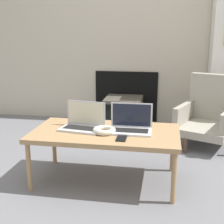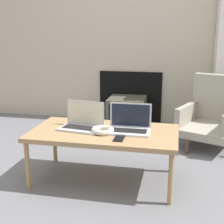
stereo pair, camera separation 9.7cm
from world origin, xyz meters
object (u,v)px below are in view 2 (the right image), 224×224
object	(u,v)px
laptop_left	(82,122)
armchair	(212,114)
headphones	(103,130)
laptop_right	(129,125)
phone	(119,138)
tv	(127,112)

from	to	relation	value
laptop_left	armchair	xyz separation A→B (m)	(1.12, 1.06, -0.14)
laptop_left	headphones	xyz separation A→B (m)	(0.19, -0.08, -0.03)
laptop_right	phone	bearing A→B (deg)	-102.78
armchair	laptop_right	bearing A→B (deg)	-102.14
laptop_left	laptop_right	size ratio (longest dim) A/B	1.08
laptop_right	armchair	xyz separation A→B (m)	(0.74, 1.06, -0.14)
laptop_left	phone	size ratio (longest dim) A/B	2.55
laptop_left	laptop_right	bearing A→B (deg)	8.38
phone	armchair	xyz separation A→B (m)	(0.78, 1.26, -0.10)
armchair	laptop_left	bearing A→B (deg)	-113.99
laptop_right	headphones	xyz separation A→B (m)	(-0.19, -0.08, -0.03)
laptop_right	armchair	distance (m)	1.30
laptop_right	headphones	distance (m)	0.21
tv	laptop_left	bearing A→B (deg)	-94.60
laptop_right	phone	world-z (taller)	laptop_right
laptop_left	phone	distance (m)	0.40
headphones	armchair	xyz separation A→B (m)	(0.93, 1.14, -0.12)
laptop_right	tv	distance (m)	1.58
laptop_left	armchair	bearing A→B (deg)	51.69
tv	headphones	bearing A→B (deg)	-87.49
laptop_right	phone	xyz separation A→B (m)	(-0.04, -0.20, -0.04)
laptop_left	headphones	distance (m)	0.21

